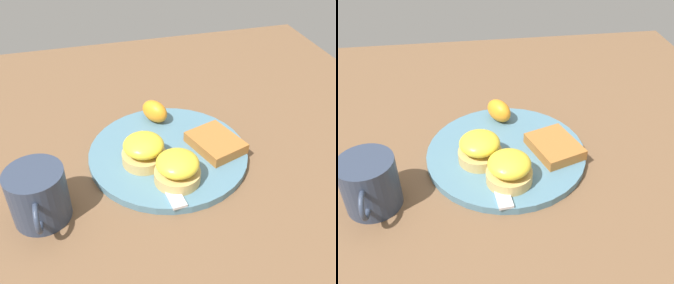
% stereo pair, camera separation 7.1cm
% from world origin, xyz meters
% --- Properties ---
extents(ground_plane, '(1.10, 1.10, 0.00)m').
position_xyz_m(ground_plane, '(0.00, 0.00, 0.00)').
color(ground_plane, brown).
extents(plate, '(0.29, 0.29, 0.01)m').
position_xyz_m(plate, '(0.00, 0.00, 0.01)').
color(plate, slate).
rests_on(plate, ground_plane).
extents(sandwich_benedict_left, '(0.08, 0.08, 0.05)m').
position_xyz_m(sandwich_benedict_left, '(0.02, -0.05, 0.04)').
color(sandwich_benedict_left, tan).
rests_on(sandwich_benedict_left, plate).
extents(sandwich_benedict_right, '(0.08, 0.08, 0.05)m').
position_xyz_m(sandwich_benedict_right, '(0.08, -0.01, 0.04)').
color(sandwich_benedict_right, tan).
rests_on(sandwich_benedict_right, plate).
extents(hashbrown_patty, '(0.12, 0.10, 0.02)m').
position_xyz_m(hashbrown_patty, '(0.01, 0.09, 0.02)').
color(hashbrown_patty, '#9F632C').
rests_on(hashbrown_patty, plate).
extents(orange_wedge, '(0.07, 0.06, 0.04)m').
position_xyz_m(orange_wedge, '(-0.10, -0.00, 0.04)').
color(orange_wedge, orange).
rests_on(orange_wedge, plate).
extents(fork, '(0.21, 0.04, 0.00)m').
position_xyz_m(fork, '(0.05, -0.03, 0.02)').
color(fork, silver).
rests_on(fork, plate).
extents(cup, '(0.12, 0.09, 0.09)m').
position_xyz_m(cup, '(0.09, -0.23, 0.04)').
color(cup, '#2D384C').
rests_on(cup, ground_plane).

